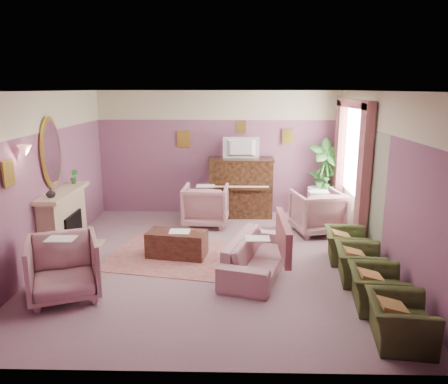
{
  "coord_description": "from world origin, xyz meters",
  "views": [
    {
      "loc": [
        0.35,
        -6.93,
        2.84
      ],
      "look_at": [
        0.18,
        0.4,
        1.1
      ],
      "focal_mm": 35.0,
      "sensor_mm": 36.0,
      "label": 1
    }
  ],
  "objects_px": {
    "sofa": "(257,248)",
    "floral_armchair_left": "(206,203)",
    "television": "(241,146)",
    "olive_chair_b": "(377,283)",
    "piano": "(241,188)",
    "olive_chair_a": "(400,314)",
    "coffee_table": "(177,244)",
    "side_table": "(319,203)",
    "floral_armchair_front": "(63,265)",
    "olive_chair_c": "(360,259)",
    "floral_armchair_right": "(318,210)",
    "olive_chair_d": "(346,241)"
  },
  "relations": [
    {
      "from": "sofa",
      "to": "floral_armchair_left",
      "type": "distance_m",
      "value": 2.61
    },
    {
      "from": "television",
      "to": "olive_chair_b",
      "type": "bearing_deg",
      "value": -67.53
    },
    {
      "from": "piano",
      "to": "olive_chair_a",
      "type": "height_order",
      "value": "piano"
    },
    {
      "from": "coffee_table",
      "to": "floral_armchair_left",
      "type": "distance_m",
      "value": 1.87
    },
    {
      "from": "piano",
      "to": "sofa",
      "type": "height_order",
      "value": "piano"
    },
    {
      "from": "floral_armchair_left",
      "to": "side_table",
      "type": "xyz_separation_m",
      "value": [
        2.49,
        0.54,
        -0.13
      ]
    },
    {
      "from": "floral_armchair_front",
      "to": "olive_chair_b",
      "type": "xyz_separation_m",
      "value": [
        4.24,
        -0.2,
        -0.13
      ]
    },
    {
      "from": "olive_chair_c",
      "to": "side_table",
      "type": "relative_size",
      "value": 1.15
    },
    {
      "from": "floral_armchair_left",
      "to": "olive_chair_a",
      "type": "height_order",
      "value": "floral_armchair_left"
    },
    {
      "from": "floral_armchair_front",
      "to": "floral_armchair_right",
      "type": "bearing_deg",
      "value": 35.63
    },
    {
      "from": "piano",
      "to": "coffee_table",
      "type": "height_order",
      "value": "piano"
    },
    {
      "from": "olive_chair_b",
      "to": "side_table",
      "type": "xyz_separation_m",
      "value": [
        -0.0,
        4.09,
        0.0
      ]
    },
    {
      "from": "olive_chair_c",
      "to": "television",
      "type": "bearing_deg",
      "value": 117.19
    },
    {
      "from": "television",
      "to": "floral_armchair_left",
      "type": "bearing_deg",
      "value": -138.74
    },
    {
      "from": "olive_chair_b",
      "to": "floral_armchair_right",
      "type": "bearing_deg",
      "value": 94.09
    },
    {
      "from": "television",
      "to": "floral_armchair_left",
      "type": "distance_m",
      "value": 1.5
    },
    {
      "from": "piano",
      "to": "floral_armchair_right",
      "type": "relative_size",
      "value": 1.46
    },
    {
      "from": "sofa",
      "to": "floral_armchair_left",
      "type": "xyz_separation_m",
      "value": [
        -0.97,
        2.42,
        0.09
      ]
    },
    {
      "from": "floral_armchair_left",
      "to": "coffee_table",
      "type": "bearing_deg",
      "value": -101.88
    },
    {
      "from": "television",
      "to": "olive_chair_a",
      "type": "distance_m",
      "value": 5.47
    },
    {
      "from": "olive_chair_a",
      "to": "coffee_table",
      "type": "bearing_deg",
      "value": 138.28
    },
    {
      "from": "sofa",
      "to": "side_table",
      "type": "xyz_separation_m",
      "value": [
        1.52,
        2.97,
        -0.04
      ]
    },
    {
      "from": "floral_armchair_left",
      "to": "floral_armchair_front",
      "type": "relative_size",
      "value": 1.0
    },
    {
      "from": "olive_chair_c",
      "to": "olive_chair_d",
      "type": "xyz_separation_m",
      "value": [
        0.0,
        0.82,
        0.0
      ]
    },
    {
      "from": "television",
      "to": "sofa",
      "type": "height_order",
      "value": "television"
    },
    {
      "from": "sofa",
      "to": "olive_chair_a",
      "type": "relative_size",
      "value": 2.4
    },
    {
      "from": "olive_chair_a",
      "to": "olive_chair_d",
      "type": "xyz_separation_m",
      "value": [
        0.0,
        2.46,
        0.0
      ]
    },
    {
      "from": "floral_armchair_left",
      "to": "side_table",
      "type": "relative_size",
      "value": 1.37
    },
    {
      "from": "olive_chair_b",
      "to": "olive_chair_c",
      "type": "xyz_separation_m",
      "value": [
        0.0,
        0.82,
        0.0
      ]
    },
    {
      "from": "television",
      "to": "side_table",
      "type": "height_order",
      "value": "television"
    },
    {
      "from": "floral_armchair_front",
      "to": "olive_chair_b",
      "type": "height_order",
      "value": "floral_armchair_front"
    },
    {
      "from": "olive_chair_a",
      "to": "side_table",
      "type": "distance_m",
      "value": 4.91
    },
    {
      "from": "piano",
      "to": "olive_chair_c",
      "type": "relative_size",
      "value": 1.74
    },
    {
      "from": "sofa",
      "to": "olive_chair_d",
      "type": "xyz_separation_m",
      "value": [
        1.52,
        0.51,
        -0.04
      ]
    },
    {
      "from": "coffee_table",
      "to": "floral_armchair_left",
      "type": "height_order",
      "value": "floral_armchair_left"
    },
    {
      "from": "television",
      "to": "olive_chair_a",
      "type": "xyz_separation_m",
      "value": [
        1.74,
        -5.03,
        -1.25
      ]
    },
    {
      "from": "olive_chair_a",
      "to": "television",
      "type": "bearing_deg",
      "value": 109.09
    },
    {
      "from": "piano",
      "to": "olive_chair_c",
      "type": "xyz_separation_m",
      "value": [
        1.74,
        -3.44,
        -0.3
      ]
    },
    {
      "from": "piano",
      "to": "olive_chair_d",
      "type": "distance_m",
      "value": 3.16
    },
    {
      "from": "floral_armchair_left",
      "to": "olive_chair_a",
      "type": "relative_size",
      "value": 1.19
    },
    {
      "from": "television",
      "to": "floral_armchair_right",
      "type": "height_order",
      "value": "television"
    },
    {
      "from": "side_table",
      "to": "piano",
      "type": "bearing_deg",
      "value": 174.61
    },
    {
      "from": "piano",
      "to": "olive_chair_c",
      "type": "bearing_deg",
      "value": -63.15
    },
    {
      "from": "sofa",
      "to": "olive_chair_c",
      "type": "bearing_deg",
      "value": -11.38
    },
    {
      "from": "floral_armchair_left",
      "to": "floral_armchair_right",
      "type": "distance_m",
      "value": 2.32
    },
    {
      "from": "floral_armchair_left",
      "to": "floral_armchair_front",
      "type": "bearing_deg",
      "value": -117.54
    },
    {
      "from": "olive_chair_b",
      "to": "olive_chair_c",
      "type": "relative_size",
      "value": 1.0
    },
    {
      "from": "floral_armchair_right",
      "to": "floral_armchair_front",
      "type": "height_order",
      "value": "same"
    },
    {
      "from": "olive_chair_a",
      "to": "olive_chair_c",
      "type": "height_order",
      "value": "same"
    },
    {
      "from": "olive_chair_c",
      "to": "floral_armchair_front",
      "type": "bearing_deg",
      "value": -171.66
    }
  ]
}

